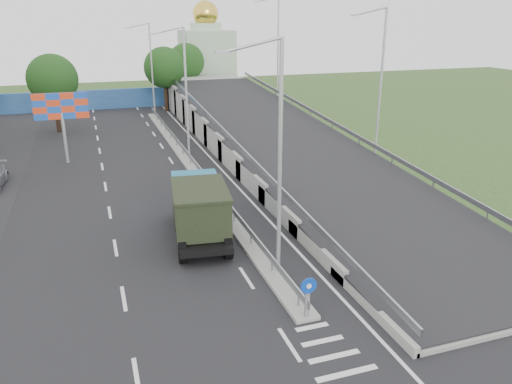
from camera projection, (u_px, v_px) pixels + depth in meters
name	position (u px, v px, depth m)	size (l,w,h in m)	color
ground	(333.00, 355.00, 17.10)	(160.00, 160.00, 0.00)	#2D4C1E
road_surface	(159.00, 186.00, 34.05)	(26.00, 90.00, 0.04)	black
median	(191.00, 165.00, 38.49)	(1.00, 44.00, 0.20)	gray
overpass_ramp	(281.00, 137.00, 40.20)	(10.00, 50.00, 3.50)	gray
median_guardrail	(190.00, 157.00, 38.27)	(0.09, 44.00, 0.71)	gray
sign_bollard	(308.00, 297.00, 18.69)	(0.64, 0.23, 1.67)	black
lamp_post_near	(276.00, 149.00, 20.55)	(2.74, 0.18, 10.08)	#B2B5B7
lamp_post_mid	(184.00, 87.00, 38.40)	(2.74, 0.18, 10.08)	#B2B5B7
lamp_post_far	(150.00, 64.00, 56.25)	(2.74, 0.18, 10.08)	#B2B5B7
blue_wall	(113.00, 99.00, 61.91)	(30.00, 0.50, 2.40)	navy
church	(207.00, 57.00, 71.90)	(7.00, 7.00, 13.80)	#B2CCAD
billboard	(61.00, 110.00, 37.98)	(4.00, 0.24, 5.50)	#B2B5B7
tree_left_mid	(52.00, 79.00, 48.06)	(4.80, 4.80, 7.60)	black
tree_median_far	(164.00, 68.00, 58.82)	(4.80, 4.80, 7.60)	black
tree_ramp_far	(186.00, 62.00, 66.28)	(4.80, 4.80, 7.60)	black
dump_truck	(199.00, 207.00, 25.68)	(3.34, 7.12, 3.03)	black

